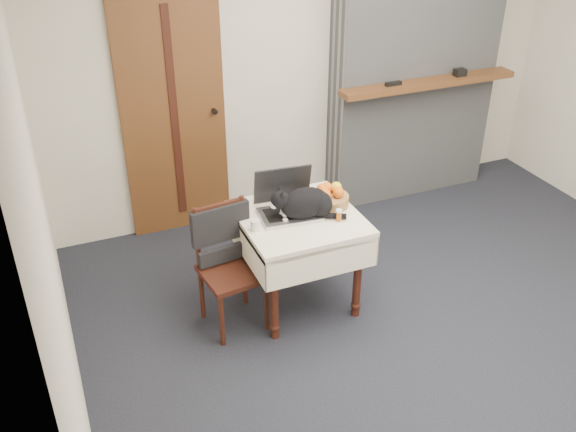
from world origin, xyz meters
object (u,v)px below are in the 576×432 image
(fruit_basket, at_px, (330,197))
(chair, at_px, (226,249))
(cream_jar, at_px, (255,225))
(laptop, at_px, (287,202))
(door, at_px, (173,115))
(pill_bottle, at_px, (339,215))
(side_table, at_px, (299,230))
(cat, at_px, (306,203))

(fruit_basket, relative_size, chair, 0.30)
(cream_jar, distance_m, chair, 0.27)
(laptop, relative_size, cream_jar, 5.76)
(cream_jar, relative_size, fruit_basket, 0.28)
(door, height_order, pill_bottle, door)
(laptop, xyz_separation_m, cream_jar, (-0.28, -0.15, -0.04))
(cream_jar, bearing_deg, side_table, 10.00)
(cat, distance_m, chair, 0.60)
(cream_jar, xyz_separation_m, fruit_basket, (0.58, 0.12, 0.02))
(side_table, bearing_deg, cat, -44.15)
(pill_bottle, bearing_deg, chair, 165.49)
(cream_jar, height_order, chair, chair)
(laptop, relative_size, cat, 0.87)
(cat, height_order, pill_bottle, cat)
(cream_jar, height_order, fruit_basket, fruit_basket)
(door, xyz_separation_m, fruit_basket, (0.74, -1.29, -0.24))
(fruit_basket, bearing_deg, door, 119.88)
(side_table, height_order, laptop, laptop)
(laptop, height_order, cat, laptop)
(side_table, bearing_deg, laptop, 121.86)
(cream_jar, xyz_separation_m, chair, (-0.18, 0.09, -0.19))
(pill_bottle, height_order, fruit_basket, fruit_basket)
(cream_jar, bearing_deg, fruit_basket, 11.42)
(fruit_basket, bearing_deg, laptop, 174.69)
(laptop, height_order, chair, laptop)
(laptop, relative_size, pill_bottle, 5.15)
(door, distance_m, side_table, 1.49)
(cat, relative_size, fruit_basket, 1.87)
(cat, distance_m, pill_bottle, 0.23)
(cat, relative_size, chair, 0.57)
(side_table, distance_m, cat, 0.22)
(door, bearing_deg, cat, -69.27)
(laptop, distance_m, pill_bottle, 0.36)
(door, height_order, cat, door)
(pill_bottle, relative_size, fruit_basket, 0.32)
(cream_jar, distance_m, pill_bottle, 0.55)
(laptop, height_order, pill_bottle, laptop)
(pill_bottle, distance_m, chair, 0.77)
(door, distance_m, cream_jar, 1.44)
(door, bearing_deg, chair, -90.81)
(cat, bearing_deg, chair, -179.01)
(chair, bearing_deg, fruit_basket, -4.58)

